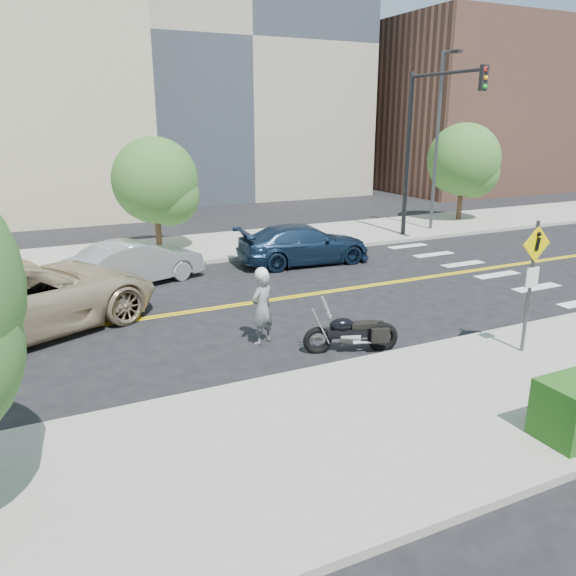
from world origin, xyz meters
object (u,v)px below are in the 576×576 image
at_px(motorcyclist, 262,306).
at_px(parked_car_silver, 137,262).
at_px(pedestrian_sign, 532,275).
at_px(suv, 20,297).
at_px(parked_car_blue, 304,244).
at_px(motorcycle, 352,324).

xyz_separation_m(motorcyclist, parked_car_silver, (-1.72, 6.49, -0.22)).
relative_size(pedestrian_sign, motorcyclist, 1.58).
relative_size(suv, parked_car_blue, 1.38).
height_order(motorcycle, parked_car_silver, parked_car_silver).
bearing_deg(motorcycle, parked_car_silver, 131.27).
xyz_separation_m(motorcyclist, parked_car_blue, (4.49, 6.60, -0.22)).
xyz_separation_m(pedestrian_sign, suv, (-10.23, 6.52, -1.00)).
relative_size(motorcyclist, motorcycle, 0.88).
height_order(motorcyclist, parked_car_blue, motorcyclist).
bearing_deg(motorcyclist, parked_car_blue, -147.92).
height_order(pedestrian_sign, suv, pedestrian_sign).
height_order(motorcyclist, suv, suv).
xyz_separation_m(motorcycle, suv, (-6.89, 4.54, 0.30)).
height_order(suv, parked_car_silver, suv).
bearing_deg(motorcycle, pedestrian_sign, -12.82).
bearing_deg(suv, motorcycle, -147.99).
relative_size(suv, parked_car_silver, 1.58).
bearing_deg(suv, parked_car_blue, -95.27).
height_order(motorcyclist, parked_car_silver, motorcyclist).
height_order(pedestrian_sign, parked_car_blue, pedestrian_sign).
distance_m(motorcyclist, suv, 6.11).
height_order(pedestrian_sign, motorcycle, pedestrian_sign).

